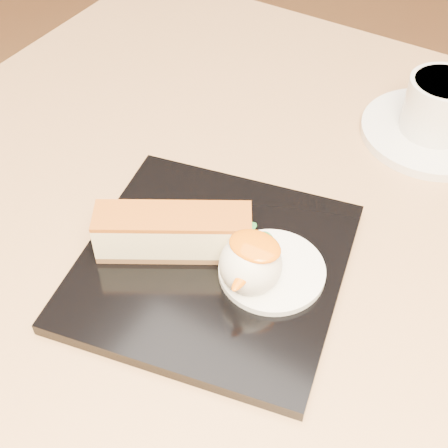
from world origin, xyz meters
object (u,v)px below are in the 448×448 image
Objects in this scene: cheesecake at (173,232)px; saucer at (431,132)px; coffee_cup at (442,105)px; dessert_plate at (212,265)px; ice_cream_scoop at (251,264)px; table at (240,331)px.

cheesecake is 0.32m from saucer.
cheesecake is at bearing -116.27° from coffee_cup.
coffee_cup is (0.10, 0.28, 0.03)m from dessert_plate.
coffee_cup is at bearing 77.31° from ice_cream_scoop.
saucer is (0.10, 0.23, 0.16)m from table.
ice_cream_scoop is 0.34× the size of saucer.
cheesecake is 0.32m from coffee_cup.
cheesecake is 0.88× the size of saucer.
table is 3.64× the size of dessert_plate.
cheesecake is at bearing -115.71° from saucer.
table is 15.65× the size of ice_cream_scoop.
ice_cream_scoop is at bearing -7.13° from dessert_plate.
table is 0.32m from coffee_cup.
ice_cream_scoop is (0.04, -0.05, 0.19)m from table.
saucer is (0.06, 0.29, -0.03)m from ice_cream_scoop.
cheesecake is 0.08m from ice_cream_scoop.
coffee_cup reaches higher than ice_cream_scoop.
coffee_cup is (0.06, 0.29, 0.00)m from ice_cream_scoop.
cheesecake is 1.36× the size of coffee_cup.
cheesecake is 2.57× the size of ice_cream_scoop.
dessert_plate is 2.28× the size of coffee_cup.
coffee_cup is at bearing 66.11° from table.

